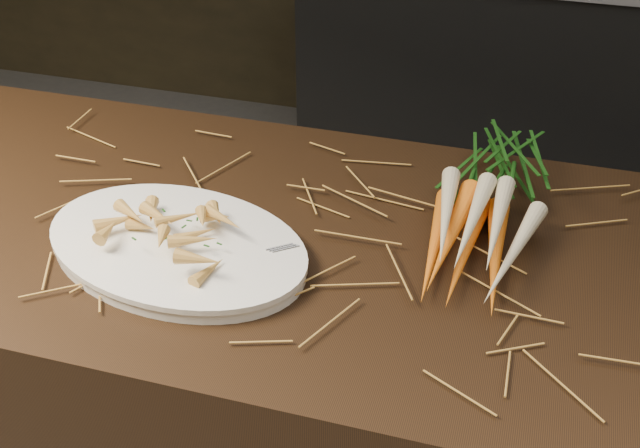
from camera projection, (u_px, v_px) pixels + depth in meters
The scene contains 7 objects.
main_counter at pixel (343, 443), 1.47m from camera, with size 2.40×0.70×0.90m, color black.
back_counter at pixel (557, 77), 2.91m from camera, with size 1.82×0.62×0.84m.
straw_bedding at pixel (348, 239), 1.21m from camera, with size 1.40×0.60×0.02m, color #9F6E33, non-canonical shape.
root_veg_bunch at pixel (483, 187), 1.27m from camera, with size 0.19×0.51×0.09m.
serving_platter at pixel (177, 249), 1.19m from camera, with size 0.42×0.28×0.02m, color white, non-canonical shape.
roasted_veg_heap at pixel (174, 230), 1.17m from camera, with size 0.20×0.15×0.05m, color #B17836, non-canonical shape.
serving_fork at pixel (253, 279), 1.11m from camera, with size 0.01×0.16×0.00m, color silver.
Camera 1 is at (0.24, -0.66, 1.61)m, focal length 45.00 mm.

